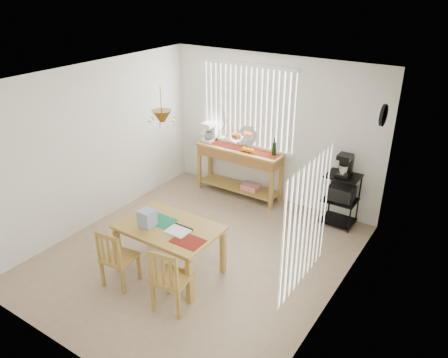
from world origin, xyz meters
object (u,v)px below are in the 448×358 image
Objects in this scene: sideboard at (240,160)px; wire_cart at (341,195)px; chair_right at (170,279)px; cart_items at (345,165)px; dining_table at (169,231)px; chair_left at (117,258)px.

wire_cart is (1.93, 0.00, -0.16)m from sideboard.
wire_cart is 3.25m from chair_right.
chair_right is at bearing -108.02° from cart_items.
dining_table is 1.52× the size of chair_right.
wire_cart is at bearing 59.22° from dining_table.
wire_cart is 0.99× the size of chair_right.
chair_left is at bearing -178.11° from chair_right.
sideboard is 3.23m from chair_right.
sideboard is 4.53× the size of cart_items.
chair_left reaches higher than dining_table.
chair_right reaches higher than chair_left.
sideboard is at bearing 106.63° from chair_right.
chair_right is at bearing 1.89° from chair_left.
cart_items reaches higher than sideboard.
cart_items is 2.96m from dining_table.
wire_cart is 0.52m from cart_items.
sideboard is 1.94m from wire_cart.
wire_cart reaches higher than dining_table.
chair_right is (0.92, -3.09, -0.26)m from sideboard.
chair_right is at bearing -108.07° from wire_cart.
chair_right is (-1.01, -3.10, -0.62)m from cart_items.
sideboard is 1.22× the size of dining_table.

